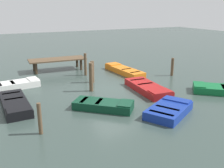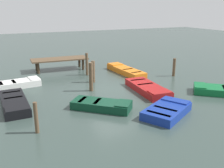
# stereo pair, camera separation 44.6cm
# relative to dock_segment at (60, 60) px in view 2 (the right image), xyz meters

# --- Properties ---
(ground_plane) EXTENTS (80.00, 80.00, 0.00)m
(ground_plane) POSITION_rel_dock_segment_xyz_m (1.67, -6.43, -0.83)
(ground_plane) COLOR #33423D
(dock_segment) EXTENTS (4.52, 1.87, 0.95)m
(dock_segment) POSITION_rel_dock_segment_xyz_m (0.00, 0.00, 0.00)
(dock_segment) COLOR brown
(dock_segment) RESTS_ON ground_plane
(rowboat_black) EXTENTS (1.26, 3.67, 0.46)m
(rowboat_black) POSITION_rel_dock_segment_xyz_m (-4.07, -6.90, -0.61)
(rowboat_black) COLOR black
(rowboat_black) RESTS_ON ground_plane
(rowboat_white) EXTENTS (2.88, 1.46, 0.46)m
(rowboat_white) POSITION_rel_dock_segment_xyz_m (-3.58, -3.42, -0.61)
(rowboat_white) COLOR silver
(rowboat_white) RESTS_ON ground_plane
(rowboat_red) EXTENTS (1.60, 3.76, 0.46)m
(rowboat_red) POSITION_rel_dock_segment_xyz_m (3.43, -7.71, -0.61)
(rowboat_red) COLOR maroon
(rowboat_red) RESTS_ON ground_plane
(rowboat_green) EXTENTS (3.14, 2.97, 0.46)m
(rowboat_green) POSITION_rel_dock_segment_xyz_m (7.07, -9.85, -0.61)
(rowboat_green) COLOR #0F602D
(rowboat_green) RESTS_ON ground_plane
(rowboat_blue) EXTENTS (3.00, 2.56, 0.46)m
(rowboat_blue) POSITION_rel_dock_segment_xyz_m (2.38, -11.05, -0.61)
(rowboat_blue) COLOR navy
(rowboat_blue) RESTS_ON ground_plane
(rowboat_dark_green) EXTENTS (2.94, 2.80, 0.46)m
(rowboat_dark_green) POSITION_rel_dock_segment_xyz_m (-0.13, -9.08, -0.61)
(rowboat_dark_green) COLOR #0C3823
(rowboat_dark_green) RESTS_ON ground_plane
(rowboat_orange) EXTENTS (1.37, 4.21, 0.46)m
(rowboat_orange) POSITION_rel_dock_segment_xyz_m (4.33, -3.16, -0.61)
(rowboat_orange) COLOR orange
(rowboat_orange) RESTS_ON ground_plane
(mooring_piling_mid_left) EXTENTS (0.16, 0.16, 1.32)m
(mooring_piling_mid_left) POSITION_rel_dock_segment_xyz_m (-3.48, -10.29, -0.17)
(mooring_piling_mid_left) COLOR brown
(mooring_piling_mid_left) RESTS_ON ground_plane
(mooring_piling_center) EXTENTS (0.25, 0.25, 1.47)m
(mooring_piling_center) POSITION_rel_dock_segment_xyz_m (1.18, -4.46, -0.09)
(mooring_piling_center) COLOR brown
(mooring_piling_center) RESTS_ON ground_plane
(mooring_piling_mid_right) EXTENTS (0.21, 0.21, 1.33)m
(mooring_piling_mid_right) POSITION_rel_dock_segment_xyz_m (7.17, -5.44, -0.16)
(mooring_piling_mid_right) COLOR brown
(mooring_piling_mid_right) RESTS_ON ground_plane
(mooring_piling_far_left) EXTENTS (0.24, 0.24, 1.75)m
(mooring_piling_far_left) POSITION_rel_dock_segment_xyz_m (0.40, -6.15, 0.05)
(mooring_piling_far_left) COLOR brown
(mooring_piling_far_left) RESTS_ON ground_plane
(mooring_piling_far_right) EXTENTS (0.20, 0.20, 1.66)m
(mooring_piling_far_right) POSITION_rel_dock_segment_xyz_m (1.45, -2.45, 0.01)
(mooring_piling_far_right) COLOR brown
(mooring_piling_far_right) RESTS_ON ground_plane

